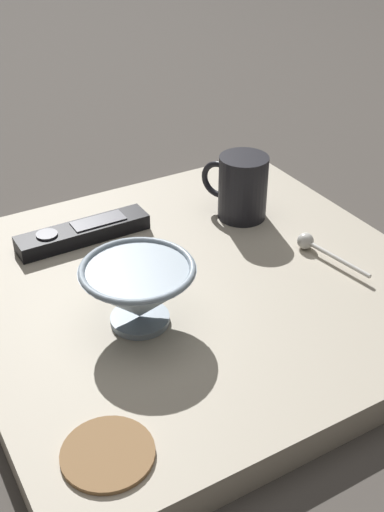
{
  "coord_description": "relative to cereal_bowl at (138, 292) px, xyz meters",
  "views": [
    {
      "loc": [
        -0.34,
        -0.58,
        0.51
      ],
      "look_at": [
        0.01,
        0.02,
        0.06
      ],
      "focal_mm": 44.55,
      "sensor_mm": 36.0,
      "label": 1
    }
  ],
  "objects": [
    {
      "name": "tv_remote_near",
      "position": [
        0.01,
        0.21,
        -0.03
      ],
      "size": [
        0.19,
        0.04,
        0.02
      ],
      "color": "black",
      "rests_on": "table"
    },
    {
      "name": "teaspoon",
      "position": [
        0.27,
        0.02,
        -0.03
      ],
      "size": [
        0.03,
        0.12,
        0.02
      ],
      "color": "silver",
      "rests_on": "table"
    },
    {
      "name": "coffee_mug",
      "position": [
        0.24,
        0.15,
        0.0
      ],
      "size": [
        0.07,
        0.1,
        0.1
      ],
      "color": "black",
      "rests_on": "table"
    },
    {
      "name": "table",
      "position": [
        0.1,
        0.05,
        -0.06
      ],
      "size": [
        0.58,
        0.56,
        0.04
      ],
      "color": "#B7AD99",
      "rests_on": "ground"
    },
    {
      "name": "cereal_bowl",
      "position": [
        0.0,
        0.0,
        0.0
      ],
      "size": [
        0.13,
        0.13,
        0.08
      ],
      "color": "#8C9EAD",
      "rests_on": "table"
    },
    {
      "name": "ground_plane",
      "position": [
        0.1,
        0.05,
        -0.08
      ],
      "size": [
        6.0,
        6.0,
        0.0
      ],
      "primitive_type": "plane",
      "color": "#47423D"
    },
    {
      "name": "drink_coaster",
      "position": [
        -0.11,
        -0.16,
        -0.04
      ],
      "size": [
        0.09,
        0.09,
        0.01
      ],
      "color": "olive",
      "rests_on": "table"
    }
  ]
}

